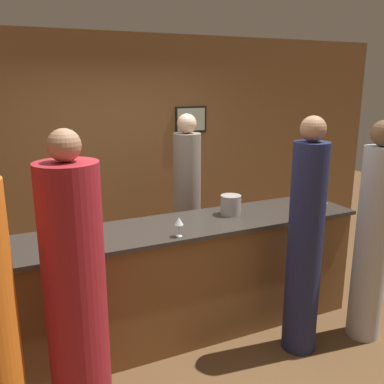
{
  "coord_description": "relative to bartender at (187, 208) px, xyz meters",
  "views": [
    {
      "loc": [
        -1.36,
        -3.2,
        2.25
      ],
      "look_at": [
        0.18,
        0.1,
        1.29
      ],
      "focal_mm": 40.0,
      "sensor_mm": 36.0,
      "label": 1
    }
  ],
  "objects": [
    {
      "name": "ground_plane",
      "position": [
        -0.45,
        -0.81,
        -0.91
      ],
      "size": [
        14.0,
        14.0,
        0.0
      ],
      "primitive_type": "plane",
      "color": "brown"
    },
    {
      "name": "back_wall",
      "position": [
        -0.45,
        1.14,
        0.49
      ],
      "size": [
        8.0,
        0.08,
        2.8
      ],
      "color": "brown",
      "rests_on": "ground_plane"
    },
    {
      "name": "bar_counter",
      "position": [
        -0.45,
        -0.81,
        -0.39
      ],
      "size": [
        3.4,
        0.69,
        1.04
      ],
      "color": "brown",
      "rests_on": "ground_plane"
    },
    {
      "name": "bartender",
      "position": [
        0.0,
        0.0,
        0.0
      ],
      "size": [
        0.29,
        0.29,
        1.92
      ],
      "rotation": [
        0.0,
        0.0,
        3.14
      ],
      "color": "gray",
      "rests_on": "ground_plane"
    },
    {
      "name": "guest_1",
      "position": [
        0.4,
        -1.45,
        0.04
      ],
      "size": [
        0.29,
        0.29,
        1.99
      ],
      "color": "#1E234C",
      "rests_on": "ground_plane"
    },
    {
      "name": "guest_2",
      "position": [
        1.05,
        -1.55,
        0.02
      ],
      "size": [
        0.28,
        0.28,
        1.94
      ],
      "color": "#B2B2B7",
      "rests_on": "ground_plane"
    },
    {
      "name": "guest_3",
      "position": [
        -1.45,
        -1.51,
        0.01
      ],
      "size": [
        0.38,
        0.38,
        1.98
      ],
      "color": "maroon",
      "rests_on": "ground_plane"
    },
    {
      "name": "wine_bottle_0",
      "position": [
        -1.45,
        -0.66,
        0.24
      ],
      "size": [
        0.08,
        0.08,
        0.27
      ],
      "color": "black",
      "rests_on": "bar_counter"
    },
    {
      "name": "ice_bucket",
      "position": [
        0.11,
        -0.74,
        0.22
      ],
      "size": [
        0.19,
        0.19,
        0.18
      ],
      "color": "#9E9993",
      "rests_on": "bar_counter"
    },
    {
      "name": "wine_glass_1",
      "position": [
        0.92,
        -1.05,
        0.25
      ],
      "size": [
        0.08,
        0.08,
        0.16
      ],
      "color": "silver",
      "rests_on": "bar_counter"
    },
    {
      "name": "wine_glass_2",
      "position": [
        -0.55,
        -1.07,
        0.25
      ],
      "size": [
        0.07,
        0.07,
        0.16
      ],
      "color": "silver",
      "rests_on": "bar_counter"
    }
  ]
}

